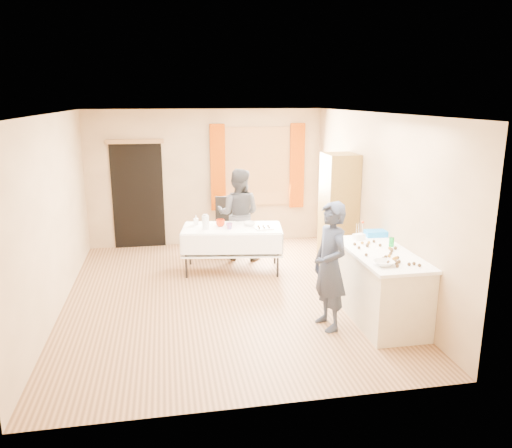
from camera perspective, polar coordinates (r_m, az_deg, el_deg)
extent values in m
cube|color=#9E7047|center=(7.39, -3.64, -8.17)|extent=(4.50, 5.50, 0.02)
cube|color=white|center=(6.83, -3.99, 12.58)|extent=(4.50, 5.50, 0.02)
cube|color=tan|center=(9.70, -5.71, 5.27)|extent=(4.50, 0.02, 2.60)
cube|color=tan|center=(4.37, 0.43, -5.95)|extent=(4.50, 0.02, 2.60)
cube|color=tan|center=(7.11, -22.21, 0.95)|extent=(0.02, 5.50, 2.60)
cube|color=tan|center=(7.58, 13.42, 2.41)|extent=(0.02, 5.50, 2.60)
cube|color=olive|center=(9.76, 0.18, 6.59)|extent=(1.32, 0.06, 1.52)
cube|color=white|center=(9.74, 0.19, 6.57)|extent=(1.20, 0.02, 1.40)
cube|color=#A13A00|center=(9.60, -4.38, 6.41)|extent=(0.28, 0.06, 1.65)
cube|color=#A13A00|center=(9.88, 4.71, 6.63)|extent=(0.28, 0.06, 1.65)
cube|color=black|center=(9.70, -13.33, 3.16)|extent=(0.95, 0.04, 2.00)
cube|color=olive|center=(9.53, -13.70, 9.15)|extent=(1.05, 0.06, 0.08)
cube|color=brown|center=(8.28, 9.39, 1.26)|extent=(0.50, 0.60, 1.94)
cube|color=beige|center=(6.68, 13.96, -7.02)|extent=(0.71, 1.57, 0.86)
cube|color=white|center=(6.53, 14.20, -3.26)|extent=(0.77, 1.63, 0.04)
cube|color=white|center=(8.17, -2.76, -0.48)|extent=(1.68, 1.02, 0.04)
cube|color=black|center=(9.19, -3.43, -0.59)|extent=(0.50, 0.50, 0.06)
cube|color=black|center=(9.31, -3.36, 1.33)|extent=(0.42, 0.13, 0.60)
imported|color=#21293F|center=(6.19, 8.46, -4.80)|extent=(0.74, 0.61, 1.61)
imported|color=black|center=(8.79, -2.01, 1.12)|extent=(1.18, 1.12, 1.61)
cylinder|color=#0F8D2D|center=(6.77, 15.23, -1.99)|extent=(0.07, 0.07, 0.12)
imported|color=white|center=(6.00, 14.41, -4.36)|extent=(0.25, 0.25, 0.06)
cube|color=white|center=(6.99, 11.68, -1.45)|extent=(0.17, 0.14, 0.08)
cube|color=#1687F1|center=(7.22, 13.55, -1.04)|extent=(0.31, 0.22, 0.08)
cylinder|color=silver|center=(8.03, -5.79, 0.17)|extent=(0.14, 0.14, 0.22)
imported|color=#BA2B07|center=(8.20, -4.10, 0.13)|extent=(0.15, 0.15, 0.12)
imported|color=red|center=(8.02, -3.07, -0.24)|extent=(0.16, 0.16, 0.10)
imported|color=white|center=(8.24, -0.76, 0.03)|extent=(0.27, 0.27, 0.06)
cube|color=white|center=(8.03, 0.89, -0.49)|extent=(0.31, 0.24, 0.02)
imported|color=white|center=(8.32, -6.88, 0.45)|extent=(0.08, 0.08, 0.17)
sphere|color=#3F2314|center=(6.32, 14.97, -3.52)|extent=(0.04, 0.04, 0.04)
sphere|color=#302011|center=(6.67, 12.60, -2.42)|extent=(0.04, 0.04, 0.04)
sphere|color=#302011|center=(6.11, 15.68, -4.17)|extent=(0.04, 0.04, 0.04)
sphere|color=#302011|center=(6.56, 11.68, -2.65)|extent=(0.04, 0.04, 0.04)
sphere|color=#302011|center=(6.71, 11.21, -2.25)|extent=(0.04, 0.04, 0.04)
sphere|color=#302011|center=(6.58, 15.26, -2.83)|extent=(0.04, 0.04, 0.04)
sphere|color=#3F2314|center=(6.82, 12.78, -2.08)|extent=(0.04, 0.04, 0.04)
sphere|color=#302011|center=(6.29, 12.49, -3.45)|extent=(0.04, 0.04, 0.04)
sphere|color=#302011|center=(5.97, 15.85, -4.63)|extent=(0.04, 0.04, 0.04)
sphere|color=#302011|center=(6.19, 14.41, -3.85)|extent=(0.04, 0.04, 0.04)
sphere|color=#302011|center=(6.73, 14.00, -2.36)|extent=(0.04, 0.04, 0.04)
sphere|color=#302011|center=(6.13, 13.63, -3.99)|extent=(0.04, 0.04, 0.04)
sphere|color=#3F2314|center=(6.26, 15.72, -3.73)|extent=(0.04, 0.04, 0.04)
sphere|color=#302011|center=(6.13, 16.04, -4.16)|extent=(0.04, 0.04, 0.04)
sphere|color=#302011|center=(6.71, 12.62, -2.32)|extent=(0.04, 0.04, 0.04)
sphere|color=#302011|center=(6.27, 14.61, -3.63)|extent=(0.04, 0.04, 0.04)
sphere|color=#302011|center=(6.20, 14.35, -3.82)|extent=(0.04, 0.04, 0.04)
sphere|color=#302011|center=(6.28, 15.88, -3.70)|extent=(0.04, 0.04, 0.04)
sphere|color=#3F2314|center=(6.63, 15.04, -2.68)|extent=(0.04, 0.04, 0.04)
sphere|color=#302011|center=(6.10, 15.85, -4.23)|extent=(0.04, 0.04, 0.04)
sphere|color=#302011|center=(6.07, 17.10, -4.40)|extent=(0.04, 0.04, 0.04)
sphere|color=#302011|center=(6.07, 18.18, -4.50)|extent=(0.04, 0.04, 0.04)
sphere|color=#302011|center=(6.65, 15.61, -2.67)|extent=(0.04, 0.04, 0.04)
sphere|color=#302011|center=(6.54, 15.25, -2.94)|extent=(0.04, 0.04, 0.04)
sphere|color=#3F2314|center=(6.22, 15.48, -3.84)|extent=(0.04, 0.04, 0.04)
sphere|color=#302011|center=(6.89, 13.33, -1.93)|extent=(0.04, 0.04, 0.04)
sphere|color=#302011|center=(6.06, 15.72, -4.35)|extent=(0.04, 0.04, 0.04)
sphere|color=#302011|center=(6.66, 15.67, -2.65)|extent=(0.04, 0.04, 0.04)
sphere|color=#302011|center=(6.11, 17.61, -4.32)|extent=(0.04, 0.04, 0.04)
sphere|color=#302011|center=(6.42, 15.14, -3.25)|extent=(0.04, 0.04, 0.04)
sphere|color=#3F2314|center=(6.78, 12.05, -2.12)|extent=(0.04, 0.04, 0.04)
sphere|color=#302011|center=(6.07, 14.90, -4.24)|extent=(0.04, 0.04, 0.04)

